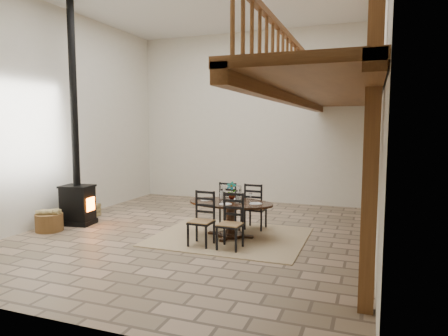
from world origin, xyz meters
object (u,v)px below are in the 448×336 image
(dining_table, at_px, (230,217))
(log_basket, at_px, (49,222))
(log_stack, at_px, (93,210))
(wood_stove, at_px, (77,176))

(dining_table, height_order, log_basket, dining_table)
(log_stack, bearing_deg, wood_stove, -74.09)
(wood_stove, relative_size, log_stack, 14.36)
(dining_table, height_order, log_stack, dining_table)
(dining_table, bearing_deg, log_basket, -164.98)
(log_stack, bearing_deg, dining_table, -8.45)
(log_basket, relative_size, log_stack, 1.65)
(dining_table, bearing_deg, wood_stove, -175.04)
(log_stack, bearing_deg, log_basket, -88.24)
(wood_stove, xyz_separation_m, log_stack, (-0.22, 0.78, -0.96))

